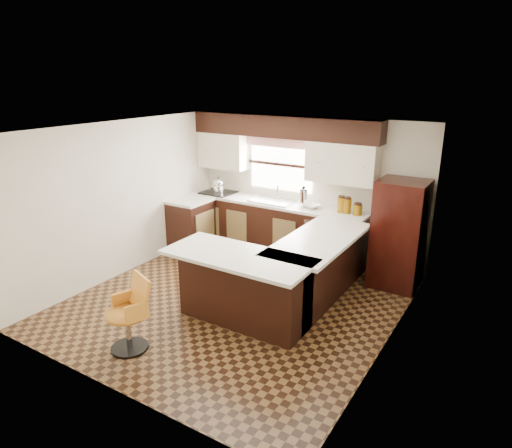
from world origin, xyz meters
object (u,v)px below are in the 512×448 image
Objects in this scene: peninsula_return at (244,289)px; refrigerator at (399,234)px; bar_chair at (127,315)px; peninsula_long at (314,271)px.

refrigerator is at bearing 57.01° from peninsula_return.
refrigerator reaches higher than peninsula_return.
refrigerator is 1.83× the size of bar_chair.
peninsula_return is at bearing -118.30° from peninsula_long.
peninsula_long is 1.44m from refrigerator.
bar_chair is at bearing -122.19° from peninsula_return.
peninsula_long is 2.21× the size of bar_chair.
peninsula_long is at bearing -126.72° from refrigerator.
refrigerator is at bearing 53.28° from peninsula_long.
bar_chair is at bearing -122.70° from refrigerator.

